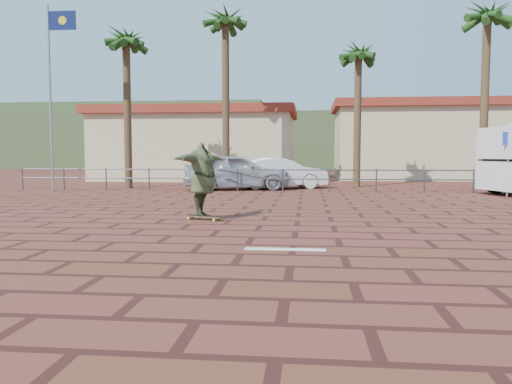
% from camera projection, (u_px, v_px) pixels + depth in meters
% --- Properties ---
extents(ground, '(120.00, 120.00, 0.00)m').
position_uv_depth(ground, '(252.00, 237.00, 9.85)').
color(ground, maroon).
rests_on(ground, ground).
extents(paint_stripe, '(1.40, 0.22, 0.01)m').
position_uv_depth(paint_stripe, '(285.00, 249.00, 8.59)').
color(paint_stripe, white).
rests_on(paint_stripe, ground).
extents(guardrail, '(24.06, 0.06, 1.00)m').
position_uv_depth(guardrail, '(283.00, 176.00, 21.70)').
color(guardrail, '#47494F').
rests_on(guardrail, ground).
extents(flagpole, '(1.30, 0.10, 8.00)m').
position_uv_depth(flagpole, '(53.00, 84.00, 21.43)').
color(flagpole, gray).
rests_on(flagpole, ground).
extents(palm_far_left, '(2.40, 2.40, 8.25)m').
position_uv_depth(palm_far_left, '(126.00, 44.00, 23.49)').
color(palm_far_left, brown).
rests_on(palm_far_left, ground).
extents(palm_left, '(2.40, 2.40, 9.45)m').
position_uv_depth(palm_left, '(225.00, 25.00, 24.43)').
color(palm_left, brown).
rests_on(palm_left, ground).
extents(palm_center, '(2.40, 2.40, 7.75)m').
position_uv_depth(palm_center, '(358.00, 57.00, 24.38)').
color(palm_center, brown).
rests_on(palm_center, ground).
extents(palm_right, '(2.40, 2.40, 9.05)m').
position_uv_depth(palm_right, '(487.00, 21.00, 22.23)').
color(palm_right, brown).
rests_on(palm_right, ground).
extents(building_west, '(12.60, 7.60, 4.50)m').
position_uv_depth(building_west, '(198.00, 144.00, 32.12)').
color(building_west, beige).
rests_on(building_west, ground).
extents(building_east, '(10.60, 6.60, 5.00)m').
position_uv_depth(building_east, '(414.00, 140.00, 32.63)').
color(building_east, beige).
rests_on(building_east, ground).
extents(hill_front, '(70.00, 18.00, 6.00)m').
position_uv_depth(hill_front, '(299.00, 142.00, 59.21)').
color(hill_front, '#384C28').
rests_on(hill_front, ground).
extents(hill_back, '(35.00, 14.00, 8.00)m').
position_uv_depth(hill_back, '(137.00, 136.00, 67.36)').
color(hill_back, '#384C28').
rests_on(hill_back, ground).
extents(longboard, '(1.08, 0.57, 0.10)m').
position_uv_depth(longboard, '(203.00, 216.00, 12.44)').
color(longboard, olive).
rests_on(longboard, ground).
extents(skateboarder, '(1.24, 2.33, 1.83)m').
position_uv_depth(skateboarder, '(203.00, 179.00, 12.36)').
color(skateboarder, '#3C4726').
rests_on(skateboarder, longboard).
extents(car_silver, '(5.19, 2.96, 1.66)m').
position_uv_depth(car_silver, '(237.00, 172.00, 22.91)').
color(car_silver, '#A2A4A9').
rests_on(car_silver, ground).
extents(car_white, '(4.70, 2.83, 1.46)m').
position_uv_depth(car_white, '(280.00, 173.00, 23.67)').
color(car_white, white).
rests_on(car_white, ground).
extents(street_sign, '(0.50, 0.15, 2.47)m').
position_uv_depth(street_sign, '(509.00, 152.00, 18.75)').
color(street_sign, gray).
rests_on(street_sign, ground).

